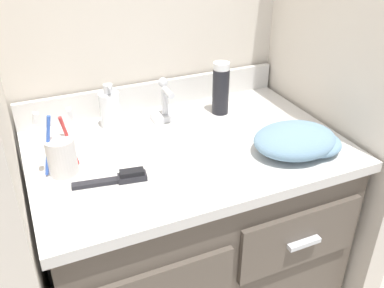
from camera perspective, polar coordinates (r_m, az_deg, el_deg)
wall_back at (r=1.43m, az=-6.37°, el=16.90°), size 1.07×0.08×2.20m
wall_right at (r=1.38m, az=19.41°, el=14.97°), size 0.08×0.67×2.20m
vanity at (r=1.46m, az=-0.48°, el=-13.32°), size 0.89×0.61×0.80m
backsplash at (r=1.45m, az=-5.08°, el=6.61°), size 0.89×0.02×0.09m
sink_faucet at (r=1.36m, az=-3.58°, el=5.12°), size 0.09×0.09×0.14m
toothbrush_cup at (r=1.14m, az=-17.05°, el=-1.33°), size 0.10×0.07×0.18m
soap_dispenser at (r=1.33m, az=-10.86°, el=4.62°), size 0.06×0.07×0.14m
shaving_cream_can at (r=1.39m, az=3.85°, el=7.40°), size 0.05×0.05×0.17m
hairbrush at (r=1.09m, az=-9.50°, el=-4.48°), size 0.19×0.06×0.03m
hand_towel at (r=1.23m, az=14.17°, el=0.42°), size 0.25×0.19×0.07m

